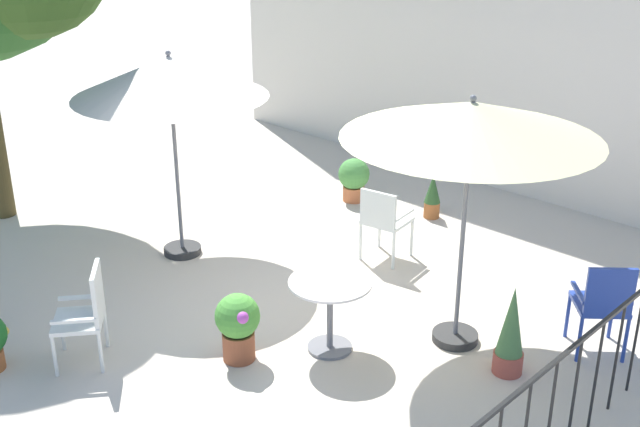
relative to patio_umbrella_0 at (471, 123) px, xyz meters
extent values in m
plane|color=beige|center=(-1.78, -0.55, -2.17)|extent=(60.00, 60.00, 0.00)
cube|color=silver|center=(-1.78, 3.99, 0.46)|extent=(10.82, 0.30, 5.26)
cube|color=black|center=(1.55, -0.55, -1.17)|extent=(0.03, 5.80, 0.03)
cylinder|color=black|center=(1.55, -1.09, -1.67)|extent=(0.02, 0.02, 1.00)
cylinder|color=black|center=(1.55, -0.73, -1.67)|extent=(0.02, 0.02, 1.00)
cylinder|color=black|center=(1.55, -0.37, -1.67)|extent=(0.02, 0.02, 1.00)
cylinder|color=black|center=(1.55, -0.01, -1.67)|extent=(0.02, 0.02, 1.00)
cylinder|color=black|center=(1.55, 0.36, -1.67)|extent=(0.02, 0.02, 1.00)
cylinder|color=#2D2D2D|center=(0.00, 0.00, -2.13)|extent=(0.44, 0.44, 0.08)
cylinder|color=slate|center=(0.00, 0.00, -1.00)|extent=(0.04, 0.04, 2.36)
cone|color=beige|center=(0.00, 0.00, 0.02)|extent=(2.28, 2.28, 0.32)
sphere|color=slate|center=(0.00, 0.00, 0.21)|extent=(0.06, 0.06, 0.06)
cylinder|color=#2D2D2D|center=(-3.47, -0.62, -2.13)|extent=(0.44, 0.44, 0.08)
cylinder|color=slate|center=(-3.47, -0.62, -1.00)|extent=(0.04, 0.04, 2.35)
cone|color=beige|center=(-3.47, -0.62, -0.04)|extent=(2.16, 2.16, 0.45)
sphere|color=slate|center=(-3.47, -0.62, 0.21)|extent=(0.06, 0.06, 0.06)
cylinder|color=silver|center=(-0.77, -0.94, -1.47)|extent=(0.77, 0.77, 0.02)
cylinder|color=slate|center=(-0.77, -0.94, -1.83)|extent=(0.06, 0.06, 0.69)
cylinder|color=slate|center=(-0.77, -0.94, -2.16)|extent=(0.42, 0.42, 0.03)
cube|color=silver|center=(-2.27, -2.66, -1.75)|extent=(0.64, 0.63, 0.04)
cube|color=silver|center=(-2.15, -2.51, -1.48)|extent=(0.38, 0.31, 0.49)
cube|color=silver|center=(-2.44, -2.53, -1.63)|extent=(0.27, 0.33, 0.03)
cube|color=silver|center=(-2.11, -2.80, -1.63)|extent=(0.27, 0.33, 0.03)
cylinder|color=silver|center=(-2.57, -2.69, -1.97)|extent=(0.04, 0.04, 0.40)
cylinder|color=silver|center=(-2.23, -2.95, -1.97)|extent=(0.04, 0.04, 0.40)
cylinder|color=silver|center=(-2.32, -2.37, -1.97)|extent=(0.04, 0.04, 0.40)
cylinder|color=silver|center=(-1.98, -2.64, -1.97)|extent=(0.04, 0.04, 0.40)
cube|color=#243E9B|center=(1.03, 0.78, -1.69)|extent=(0.65, 0.65, 0.04)
cube|color=#243E9B|center=(1.17, 0.62, -1.45)|extent=(0.35, 0.31, 0.46)
cube|color=#243E9B|center=(1.19, 0.91, -1.57)|extent=(0.31, 0.34, 0.03)
cube|color=#243E9B|center=(0.88, 0.64, -1.57)|extent=(0.31, 0.34, 0.03)
cylinder|color=#243E9B|center=(1.05, 1.08, -1.94)|extent=(0.04, 0.04, 0.46)
cylinder|color=#243E9B|center=(0.73, 0.80, -1.94)|extent=(0.04, 0.04, 0.46)
cylinder|color=#243E9B|center=(1.33, 0.75, -1.94)|extent=(0.04, 0.04, 0.46)
cylinder|color=#243E9B|center=(1.02, 0.48, -1.94)|extent=(0.04, 0.04, 0.46)
cube|color=white|center=(-1.64, 0.95, -1.70)|extent=(0.54, 0.53, 0.04)
cube|color=white|center=(-1.61, 0.74, -1.48)|extent=(0.45, 0.11, 0.40)
cube|color=white|center=(-1.43, 0.99, -1.58)|extent=(0.11, 0.42, 0.03)
cube|color=white|center=(-1.86, 0.92, -1.58)|extent=(0.11, 0.42, 0.03)
cylinder|color=white|center=(-1.46, 1.20, -1.95)|extent=(0.04, 0.04, 0.45)
cylinder|color=white|center=(-1.89, 1.13, -1.95)|extent=(0.04, 0.04, 0.45)
cylinder|color=white|center=(-1.39, 0.78, -1.95)|extent=(0.04, 0.04, 0.45)
cylinder|color=white|center=(-1.83, 0.71, -1.95)|extent=(0.04, 0.04, 0.45)
cylinder|color=#9C562A|center=(-1.98, 2.31, -2.07)|extent=(0.21, 0.21, 0.21)
cylinder|color=#382819|center=(-1.98, 2.31, -1.97)|extent=(0.18, 0.18, 0.02)
cone|color=#2D5327|center=(-1.98, 2.31, -1.77)|extent=(0.21, 0.21, 0.39)
cylinder|color=#AC4C3D|center=(0.65, -0.12, -2.07)|extent=(0.27, 0.27, 0.20)
cylinder|color=#382819|center=(0.65, -0.12, -1.98)|extent=(0.24, 0.24, 0.02)
cone|color=#487540|center=(0.65, -0.12, -1.64)|extent=(0.24, 0.24, 0.66)
cylinder|color=#C86A3E|center=(-3.12, 2.06, -2.07)|extent=(0.30, 0.30, 0.20)
cylinder|color=#382819|center=(-3.12, 2.06, -1.98)|extent=(0.26, 0.26, 0.02)
sphere|color=#4B9141|center=(-3.12, 2.06, -1.78)|extent=(0.43, 0.43, 0.43)
cylinder|color=brown|center=(-1.26, -1.65, -2.04)|extent=(0.30, 0.30, 0.28)
cylinder|color=#382819|center=(-1.26, -1.65, -1.91)|extent=(0.26, 0.26, 0.02)
sphere|color=#4A9536|center=(-1.26, -1.65, -1.72)|extent=(0.42, 0.42, 0.42)
sphere|color=#B84AB3|center=(-1.25, -1.77, -1.74)|extent=(0.11, 0.11, 0.11)
sphere|color=#B84AB3|center=(-1.34, -1.56, -1.67)|extent=(0.10, 0.10, 0.10)
sphere|color=#B84AB3|center=(-1.12, -1.71, -1.65)|extent=(0.12, 0.12, 0.12)
sphere|color=gold|center=(-2.72, -3.16, -1.83)|extent=(0.09, 0.09, 0.09)
camera|label=1|loc=(3.59, -5.63, 1.90)|focal=44.37mm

